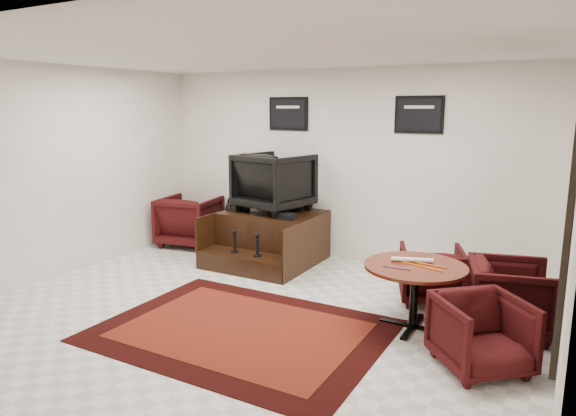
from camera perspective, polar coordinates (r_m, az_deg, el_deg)
The scene contains 16 objects.
ground at distance 5.80m, azimuth -4.14°, elevation -11.67°, with size 6.00×6.00×0.00m, color white.
room_shell at distance 5.26m, azimuth 0.07°, elevation 6.10°, with size 6.02×5.02×2.81m.
area_rug at distance 5.41m, azimuth -5.17°, elevation -13.38°, with size 2.84×2.13×0.01m.
shine_podium at distance 7.60m, azimuth -2.06°, elevation -3.44°, with size 1.42×1.46×0.73m.
shine_chair at distance 7.55m, azimuth -1.53°, elevation 3.23°, with size 0.93×0.87×0.96m, color black.
shoes_pair at distance 7.71m, azimuth -5.56°, elevation 0.12°, with size 0.29×0.33×0.10m.
polish_kit at distance 7.07m, azimuth -0.11°, elevation -0.93°, with size 0.24×0.16×0.08m, color black.
umbrella_black at distance 7.88m, azimuth -7.99°, elevation -2.48°, with size 0.30×0.11×0.81m, color black, non-canonical shape.
umbrella_hooked at distance 7.99m, azimuth -7.31°, elevation -1.82°, with size 0.35×0.13×0.94m, color black, non-canonical shape.
armchair_side at distance 8.60m, azimuth -10.88°, elevation -1.14°, with size 0.87×0.82×0.90m, color black.
meeting_table at distance 5.41m, azimuth 13.94°, elevation -7.04°, with size 1.03×1.03×0.68m.
table_chair_back at distance 6.27m, azimuth 15.65°, elevation -6.80°, with size 0.70×0.66×0.72m, color black.
table_chair_window at distance 5.70m, azimuth 23.53°, elevation -8.73°, with size 0.78×0.73×0.80m, color black.
table_chair_corner at distance 4.83m, azimuth 20.73°, elevation -12.60°, with size 0.70×0.65×0.72m, color black.
paper_roll at distance 5.46m, azimuth 13.63°, elevation -5.62°, with size 0.05×0.05×0.42m, color white.
table_clutter at distance 5.35m, azimuth 14.38°, elevation -6.23°, with size 0.57×0.32×0.01m.
Camera 1 is at (2.95, -4.47, 2.24)m, focal length 32.00 mm.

